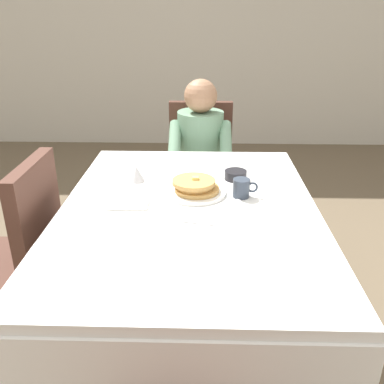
# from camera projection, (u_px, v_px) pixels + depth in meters

# --- Properties ---
(ground_plane) EXTENTS (14.00, 14.00, 0.00)m
(ground_plane) POSITION_uv_depth(u_px,v_px,m) (189.00, 339.00, 2.11)
(ground_plane) COLOR brown
(back_wall) EXTENTS (12.00, 0.16, 3.20)m
(back_wall) POSITION_uv_depth(u_px,v_px,m) (200.00, 0.00, 4.57)
(back_wall) COLOR beige
(back_wall) RESTS_ON ground
(dining_table_main) EXTENTS (1.12, 1.52, 0.74)m
(dining_table_main) POSITION_uv_depth(u_px,v_px,m) (189.00, 225.00, 1.85)
(dining_table_main) COLOR white
(dining_table_main) RESTS_ON ground
(chair_diner) EXTENTS (0.44, 0.45, 0.93)m
(chair_diner) POSITION_uv_depth(u_px,v_px,m) (200.00, 161.00, 2.96)
(chair_diner) COLOR #4C2D23
(chair_diner) RESTS_ON ground
(diner_person) EXTENTS (0.40, 0.43, 1.12)m
(diner_person) POSITION_uv_depth(u_px,v_px,m) (200.00, 149.00, 2.77)
(diner_person) COLOR gray
(diner_person) RESTS_ON ground
(chair_left_side) EXTENTS (0.45, 0.44, 0.93)m
(chair_left_side) POSITION_uv_depth(u_px,v_px,m) (20.00, 246.00, 1.92)
(chair_left_side) COLOR #4C2D23
(chair_left_side) RESTS_ON ground
(plate_breakfast) EXTENTS (0.28, 0.28, 0.02)m
(plate_breakfast) POSITION_uv_depth(u_px,v_px,m) (195.00, 192.00, 1.93)
(plate_breakfast) COLOR white
(plate_breakfast) RESTS_ON dining_table_main
(breakfast_stack) EXTENTS (0.21, 0.20, 0.07)m
(breakfast_stack) POSITION_uv_depth(u_px,v_px,m) (195.00, 185.00, 1.91)
(breakfast_stack) COLOR tan
(breakfast_stack) RESTS_ON plate_breakfast
(cup_coffee) EXTENTS (0.11, 0.08, 0.08)m
(cup_coffee) POSITION_uv_depth(u_px,v_px,m) (242.00, 188.00, 1.89)
(cup_coffee) COLOR #333D4C
(cup_coffee) RESTS_ON dining_table_main
(bowl_butter) EXTENTS (0.11, 0.11, 0.04)m
(bowl_butter) POSITION_uv_depth(u_px,v_px,m) (236.00, 175.00, 2.09)
(bowl_butter) COLOR black
(bowl_butter) RESTS_ON dining_table_main
(syrup_pitcher) EXTENTS (0.08, 0.08, 0.07)m
(syrup_pitcher) POSITION_uv_depth(u_px,v_px,m) (137.00, 174.00, 2.06)
(syrup_pitcher) COLOR silver
(syrup_pitcher) RESTS_ON dining_table_main
(fork_left_of_plate) EXTENTS (0.02, 0.18, 0.00)m
(fork_left_of_plate) POSITION_uv_depth(u_px,v_px,m) (154.00, 194.00, 1.92)
(fork_left_of_plate) COLOR silver
(fork_left_of_plate) RESTS_ON dining_table_main
(knife_right_of_plate) EXTENTS (0.03, 0.20, 0.00)m
(knife_right_of_plate) POSITION_uv_depth(u_px,v_px,m) (237.00, 195.00, 1.91)
(knife_right_of_plate) COLOR silver
(knife_right_of_plate) RESTS_ON dining_table_main
(spoon_near_edge) EXTENTS (0.15, 0.05, 0.00)m
(spoon_near_edge) POSITION_uv_depth(u_px,v_px,m) (197.00, 223.00, 1.67)
(spoon_near_edge) COLOR silver
(spoon_near_edge) RESTS_ON dining_table_main
(napkin_folded) EXTENTS (0.17, 0.12, 0.01)m
(napkin_folded) POSITION_uv_depth(u_px,v_px,m) (129.00, 204.00, 1.82)
(napkin_folded) COLOR white
(napkin_folded) RESTS_ON dining_table_main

